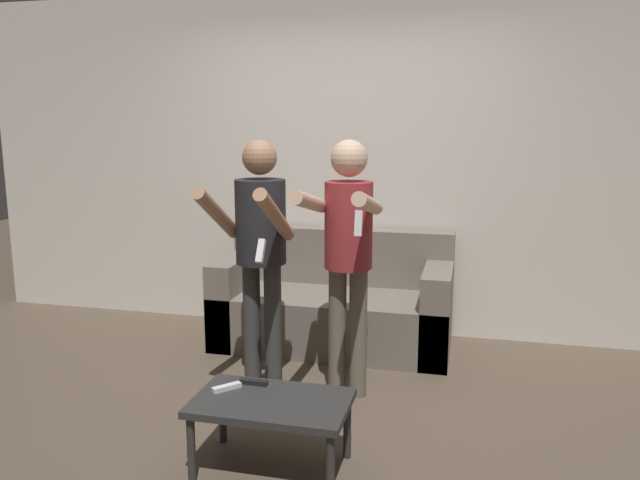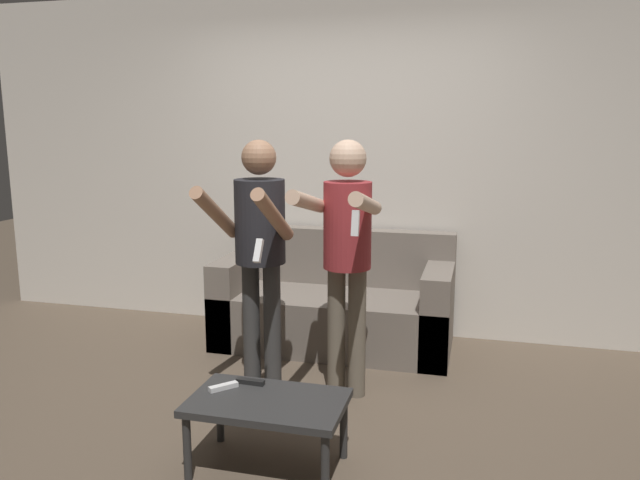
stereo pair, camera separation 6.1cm
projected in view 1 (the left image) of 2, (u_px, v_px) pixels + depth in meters
The scene contains 8 objects.
ground_plane at pixel (290, 417), 3.61m from camera, with size 14.00×14.00×0.00m, color brown.
wall_back at pixel (348, 164), 4.96m from camera, with size 6.40×0.06×2.70m.
couch at pixel (334, 307), 4.76m from camera, with size 1.75×0.78×0.85m.
person_standing_left at pixel (260, 238), 3.84m from camera, with size 0.43×0.72×1.58m.
person_standing_right at pixel (348, 242), 3.71m from camera, with size 0.41×0.75×1.58m.
coffee_table at pixel (271, 408), 3.01m from camera, with size 0.75×0.46×0.36m.
remote_near at pixel (227, 387), 3.11m from camera, with size 0.13×0.13×0.02m.
remote_far at pixel (254, 382), 3.17m from camera, with size 0.15×0.04×0.02m.
Camera 1 is at (0.97, -3.22, 1.68)m, focal length 35.00 mm.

